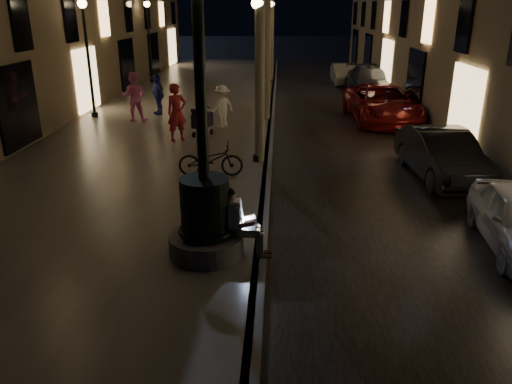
# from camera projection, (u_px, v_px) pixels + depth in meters

# --- Properties ---
(ground) EXTENTS (120.00, 120.00, 0.00)m
(ground) POSITION_uv_depth(u_px,v_px,m) (272.00, 118.00, 21.58)
(ground) COLOR black
(ground) RESTS_ON ground
(cobble_lane) EXTENTS (6.00, 45.00, 0.02)m
(cobble_lane) POSITION_uv_depth(u_px,v_px,m) (341.00, 119.00, 21.45)
(cobble_lane) COLOR black
(cobble_lane) RESTS_ON ground
(promenade) EXTENTS (8.00, 45.00, 0.20)m
(promenade) POSITION_uv_depth(u_px,v_px,m) (180.00, 115.00, 21.72)
(promenade) COLOR #645E58
(promenade) RESTS_ON ground
(curb_strip) EXTENTS (0.25, 45.00, 0.20)m
(curb_strip) POSITION_uv_depth(u_px,v_px,m) (272.00, 116.00, 21.55)
(curb_strip) COLOR #59595B
(curb_strip) RESTS_ON ground
(fountain_lamppost) EXTENTS (1.40, 1.40, 5.21)m
(fountain_lamppost) POSITION_uv_depth(u_px,v_px,m) (205.00, 204.00, 9.04)
(fountain_lamppost) COLOR #59595B
(fountain_lamppost) RESTS_ON promenade
(seated_man_laptop) EXTENTS (0.95, 0.32, 1.32)m
(seated_man_laptop) POSITION_uv_depth(u_px,v_px,m) (239.00, 220.00, 9.13)
(seated_man_laptop) COLOR gray
(seated_man_laptop) RESTS_ON promenade
(lamp_curb_a) EXTENTS (0.36, 0.36, 4.81)m
(lamp_curb_a) POSITION_uv_depth(u_px,v_px,m) (258.00, 57.00, 13.91)
(lamp_curb_a) COLOR black
(lamp_curb_a) RESTS_ON promenade
(lamp_curb_b) EXTENTS (0.36, 0.36, 4.81)m
(lamp_curb_b) POSITION_uv_depth(u_px,v_px,m) (266.00, 39.00, 21.39)
(lamp_curb_b) COLOR black
(lamp_curb_b) RESTS_ON promenade
(lamp_curb_c) EXTENTS (0.36, 0.36, 4.81)m
(lamp_curb_c) POSITION_uv_depth(u_px,v_px,m) (270.00, 30.00, 28.87)
(lamp_curb_c) COLOR black
(lamp_curb_c) RESTS_ON promenade
(lamp_curb_d) EXTENTS (0.36, 0.36, 4.81)m
(lamp_curb_d) POSITION_uv_depth(u_px,v_px,m) (272.00, 25.00, 36.35)
(lamp_curb_d) COLOR black
(lamp_curb_d) RESTS_ON promenade
(lamp_left_b) EXTENTS (0.36, 0.36, 4.81)m
(lamp_left_b) POSITION_uv_depth(u_px,v_px,m) (86.00, 41.00, 19.83)
(lamp_left_b) COLOR black
(lamp_left_b) RESTS_ON promenade
(lamp_left_c) EXTENTS (0.36, 0.36, 4.81)m
(lamp_left_c) POSITION_uv_depth(u_px,v_px,m) (149.00, 30.00, 29.18)
(lamp_left_c) COLOR black
(lamp_left_c) RESTS_ON promenade
(stroller) EXTENTS (0.70, 1.14, 1.15)m
(stroller) POSITION_uv_depth(u_px,v_px,m) (202.00, 120.00, 17.60)
(stroller) COLOR black
(stroller) RESTS_ON promenade
(car_second) EXTENTS (1.80, 4.28, 1.37)m
(car_second) POSITION_uv_depth(u_px,v_px,m) (442.00, 155.00, 13.86)
(car_second) COLOR black
(car_second) RESTS_ON ground
(car_third) EXTENTS (2.78, 5.56, 1.51)m
(car_third) POSITION_uv_depth(u_px,v_px,m) (382.00, 104.00, 20.65)
(car_third) COLOR maroon
(car_third) RESTS_ON ground
(car_rear) EXTENTS (2.32, 5.09, 1.45)m
(car_rear) POSITION_uv_depth(u_px,v_px,m) (370.00, 81.00, 27.03)
(car_rear) COLOR #303135
(car_rear) RESTS_ON ground
(car_fifth) EXTENTS (1.34, 3.73, 1.22)m
(car_fifth) POSITION_uv_depth(u_px,v_px,m) (344.00, 74.00, 30.65)
(car_fifth) COLOR #9B9A96
(car_fifth) RESTS_ON ground
(pedestrian_red) EXTENTS (0.85, 0.80, 1.95)m
(pedestrian_red) POSITION_uv_depth(u_px,v_px,m) (177.00, 112.00, 16.92)
(pedestrian_red) COLOR #B42426
(pedestrian_red) RESTS_ON promenade
(pedestrian_pink) EXTENTS (0.98, 0.79, 1.94)m
(pedestrian_pink) POSITION_uv_depth(u_px,v_px,m) (134.00, 97.00, 19.85)
(pedestrian_pink) COLOR pink
(pedestrian_pink) RESTS_ON promenade
(pedestrian_white) EXTENTS (1.14, 1.14, 1.58)m
(pedestrian_white) POSITION_uv_depth(u_px,v_px,m) (222.00, 106.00, 18.91)
(pedestrian_white) COLOR white
(pedestrian_white) RESTS_ON promenade
(pedestrian_blue) EXTENTS (0.93, 1.03, 1.68)m
(pedestrian_blue) POSITION_uv_depth(u_px,v_px,m) (158.00, 95.00, 21.11)
(pedestrian_blue) COLOR navy
(pedestrian_blue) RESTS_ON promenade
(bicycle) EXTENTS (1.79, 0.70, 0.92)m
(bicycle) POSITION_uv_depth(u_px,v_px,m) (211.00, 160.00, 13.53)
(bicycle) COLOR black
(bicycle) RESTS_ON promenade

